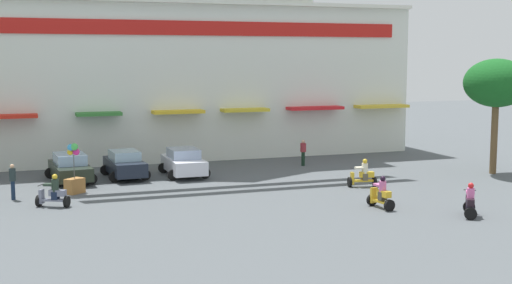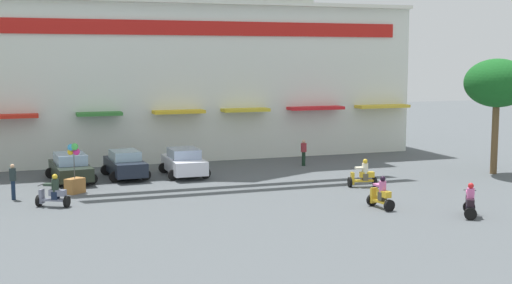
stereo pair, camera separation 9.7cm
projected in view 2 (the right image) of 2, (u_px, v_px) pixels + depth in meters
The scene contains 13 objects.
ground_plane at pixel (264, 224), 27.67m from camera, with size 128.00×128.00×0.00m, color #4F5559.
colonial_building at pixel (156, 22), 47.50m from camera, with size 34.01×14.74×21.65m.
plaza_tree_1 at pixel (497, 84), 38.97m from camera, with size 3.59×3.95×6.66m.
parked_car_0 at pixel (70, 167), 37.08m from camera, with size 2.60×4.60×1.54m.
parked_car_1 at pixel (125, 164), 38.17m from camera, with size 2.47×4.11×1.54m.
parked_car_2 at pixel (184, 162), 38.81m from camera, with size 2.43×4.13×1.58m.
scooter_rider_1 at pixel (381, 195), 30.42m from camera, with size 0.69×1.49×1.49m.
scooter_rider_2 at pixel (470, 202), 28.88m from camera, with size 1.26×1.52×1.48m.
scooter_rider_3 at pixel (363, 176), 35.54m from camera, with size 1.55×0.83×1.47m.
scooter_rider_6 at pixel (53, 194), 30.78m from camera, with size 1.55×1.14×1.51m.
pedestrian_0 at pixel (304, 151), 42.39m from camera, with size 0.45×0.45×1.63m.
pedestrian_1 at pixel (13, 179), 32.27m from camera, with size 0.34×0.34×1.72m.
balloon_vendor_cart at pixel (74, 173), 33.80m from camera, with size 1.07×1.04×2.53m.
Camera 2 is at (-9.19, -12.43, 6.75)m, focal length 47.82 mm.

